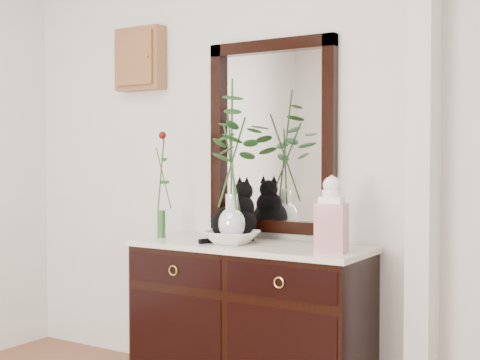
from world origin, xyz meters
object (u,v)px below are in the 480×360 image
Objects in this scene: cat at (234,211)px; sideboard at (250,312)px; lotus_bowl at (232,237)px; ginger_jar at (332,213)px.

sideboard is at bearing 2.85° from cat.
ginger_jar is (0.59, -0.01, 0.16)m from lotus_bowl.
cat is (-0.13, 0.04, 0.55)m from sideboard.
ginger_jar reaches higher than sideboard.
lotus_bowl is (-0.08, -0.06, 0.41)m from sideboard.
lotus_bowl is 0.62m from ginger_jar.
ginger_jar reaches higher than cat.
sideboard is 0.42m from lotus_bowl.
sideboard is 3.43× the size of ginger_jar.
ginger_jar is at bearing 10.18° from cat.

